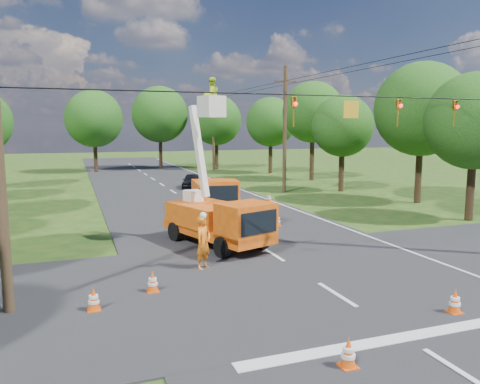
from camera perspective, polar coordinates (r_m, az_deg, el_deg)
name	(u,v)px	position (r m, az deg, el deg)	size (l,w,h in m)	color
ground	(188,201)	(33.50, -6.41, -1.13)	(140.00, 140.00, 0.00)	#1E4414
road_main	(188,201)	(33.50, -6.41, -1.13)	(12.00, 100.00, 0.06)	black
road_cross	(307,277)	(16.94, 8.12, -10.18)	(56.00, 10.00, 0.07)	black
stop_bar	(405,339)	(12.90, 19.44, -16.52)	(9.00, 0.45, 0.02)	silver
edge_line	(260,197)	(35.20, 2.49, -0.65)	(0.12, 90.00, 0.02)	silver
bucket_truck	(218,212)	(20.62, -2.66, -2.39)	(3.88, 6.16, 7.37)	orange
second_truck	(215,193)	(29.42, -3.11, -0.16)	(2.79, 5.90, 2.13)	orange
ground_worker	(203,243)	(17.45, -4.48, -6.17)	(0.73, 0.48, 2.00)	#DF5312
distant_car	(191,181)	(40.74, -5.95, 1.37)	(1.46, 3.64, 1.24)	black
traffic_cone_0	(348,353)	(11.04, 13.07, -18.54)	(0.38, 0.38, 0.71)	#DC4B0B
traffic_cone_1	(455,301)	(14.86, 24.73, -12.02)	(0.38, 0.38, 0.71)	#DC4B0B
traffic_cone_2	(257,235)	(21.47, 2.13, -5.23)	(0.38, 0.38, 0.71)	#DC4B0B
traffic_cone_3	(278,220)	(24.96, 4.60, -3.38)	(0.38, 0.38, 0.71)	#DC4B0B
traffic_cone_4	(153,282)	(15.40, -10.60, -10.70)	(0.38, 0.38, 0.71)	#DC4B0B
traffic_cone_5	(94,299)	(14.33, -17.41, -12.38)	(0.38, 0.38, 0.71)	#DC4B0B
traffic_cone_7	(269,197)	(32.73, 3.55, -0.67)	(0.38, 0.38, 0.71)	#DC4B0B
pole_right_mid	(285,129)	(37.81, 5.48, 7.68)	(1.80, 0.30, 10.00)	#4C3823
pole_right_far	(213,128)	(56.54, -3.27, 7.77)	(1.80, 0.30, 10.00)	#4C3823
signal_span	(366,109)	(17.28, 15.15, 9.76)	(18.00, 0.29, 1.07)	black
tree_right_a	(475,121)	(29.22, 26.73, 7.71)	(5.40, 5.40, 8.28)	#382616
tree_right_b	(422,109)	(34.63, 21.29, 9.36)	(6.40, 6.40, 9.65)	#382616
tree_right_c	(343,126)	(39.19, 12.41, 7.84)	(5.00, 5.00, 7.83)	#382616
tree_right_d	(313,112)	(46.92, 8.87, 9.58)	(6.00, 6.00, 9.70)	#382616
tree_right_e	(271,122)	(53.66, 3.77, 8.51)	(5.60, 5.60, 8.63)	#382616
tree_far_a	(94,119)	(57.27, -17.37, 8.51)	(6.60, 6.60, 9.50)	#382616
tree_far_b	(160,114)	(60.16, -9.76, 9.30)	(7.00, 7.00, 10.32)	#382616
tree_far_c	(216,120)	(58.75, -2.89, 8.71)	(6.20, 6.20, 9.18)	#382616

